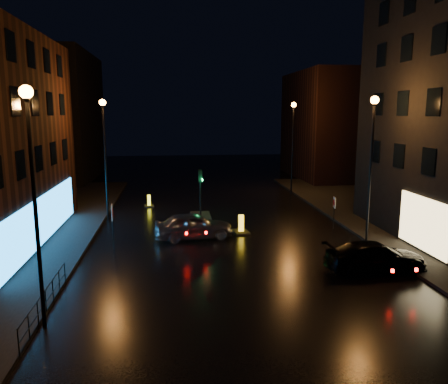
{
  "coord_description": "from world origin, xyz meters",
  "views": [
    {
      "loc": [
        -3.19,
        -17.0,
        7.52
      ],
      "look_at": [
        -0.14,
        8.47,
        2.8
      ],
      "focal_mm": 35.0,
      "sensor_mm": 36.0,
      "label": 1
    }
  ],
  "objects_px": {
    "road_sign_left": "(112,216)",
    "dark_sedan": "(376,257)",
    "silver_hatchback": "(194,226)",
    "bollard_near": "(241,229)",
    "bollard_far": "(149,204)",
    "traffic_signal": "(201,210)",
    "road_sign_right": "(334,205)"
  },
  "relations": [
    {
      "from": "bollard_near",
      "to": "traffic_signal",
      "type": "bearing_deg",
      "value": 109.65
    },
    {
      "from": "dark_sedan",
      "to": "road_sign_left",
      "type": "height_order",
      "value": "road_sign_left"
    },
    {
      "from": "dark_sedan",
      "to": "road_sign_right",
      "type": "xyz_separation_m",
      "value": [
        0.79,
        7.6,
        0.88
      ]
    },
    {
      "from": "silver_hatchback",
      "to": "road_sign_right",
      "type": "relative_size",
      "value": 2.2
    },
    {
      "from": "dark_sedan",
      "to": "bollard_near",
      "type": "bearing_deg",
      "value": 32.76
    },
    {
      "from": "bollard_near",
      "to": "road_sign_right",
      "type": "relative_size",
      "value": 0.67
    },
    {
      "from": "dark_sedan",
      "to": "road_sign_right",
      "type": "height_order",
      "value": "road_sign_right"
    },
    {
      "from": "bollard_far",
      "to": "road_sign_left",
      "type": "xyz_separation_m",
      "value": [
        -1.39,
        -11.23,
        1.71
      ]
    },
    {
      "from": "dark_sedan",
      "to": "bollard_far",
      "type": "relative_size",
      "value": 4.26
    },
    {
      "from": "road_sign_left",
      "to": "dark_sedan",
      "type": "bearing_deg",
      "value": -25.43
    },
    {
      "from": "dark_sedan",
      "to": "bollard_far",
      "type": "distance_m",
      "value": 19.73
    },
    {
      "from": "silver_hatchback",
      "to": "bollard_near",
      "type": "bearing_deg",
      "value": -80.24
    },
    {
      "from": "traffic_signal",
      "to": "silver_hatchback",
      "type": "xyz_separation_m",
      "value": [
        -0.78,
        -5.61,
        0.29
      ]
    },
    {
      "from": "silver_hatchback",
      "to": "bollard_near",
      "type": "height_order",
      "value": "silver_hatchback"
    },
    {
      "from": "traffic_signal",
      "to": "road_sign_right",
      "type": "height_order",
      "value": "traffic_signal"
    },
    {
      "from": "silver_hatchback",
      "to": "bollard_far",
      "type": "xyz_separation_m",
      "value": [
        -3.12,
        9.55,
        -0.59
      ]
    },
    {
      "from": "silver_hatchback",
      "to": "road_sign_left",
      "type": "relative_size",
      "value": 1.82
    },
    {
      "from": "bollard_far",
      "to": "bollard_near",
      "type": "bearing_deg",
      "value": -60.61
    },
    {
      "from": "dark_sedan",
      "to": "road_sign_right",
      "type": "distance_m",
      "value": 7.69
    },
    {
      "from": "dark_sedan",
      "to": "bollard_far",
      "type": "xyz_separation_m",
      "value": [
        -11.47,
        16.05,
        -0.5
      ]
    },
    {
      "from": "traffic_signal",
      "to": "bollard_near",
      "type": "distance_m",
      "value": 5.2
    },
    {
      "from": "silver_hatchback",
      "to": "road_sign_right",
      "type": "xyz_separation_m",
      "value": [
        9.14,
        1.11,
        0.79
      ]
    },
    {
      "from": "traffic_signal",
      "to": "silver_hatchback",
      "type": "bearing_deg",
      "value": -97.95
    },
    {
      "from": "silver_hatchback",
      "to": "dark_sedan",
      "type": "bearing_deg",
      "value": -135.05
    },
    {
      "from": "traffic_signal",
      "to": "bollard_near",
      "type": "height_order",
      "value": "traffic_signal"
    },
    {
      "from": "traffic_signal",
      "to": "bollard_far",
      "type": "bearing_deg",
      "value": 134.73
    },
    {
      "from": "bollard_near",
      "to": "road_sign_right",
      "type": "xyz_separation_m",
      "value": [
        6.11,
        0.19,
        1.33
      ]
    },
    {
      "from": "silver_hatchback",
      "to": "road_sign_left",
      "type": "distance_m",
      "value": 4.94
    },
    {
      "from": "road_sign_left",
      "to": "road_sign_right",
      "type": "xyz_separation_m",
      "value": [
        13.66,
        2.79,
        -0.33
      ]
    },
    {
      "from": "bollard_near",
      "to": "bollard_far",
      "type": "height_order",
      "value": "bollard_near"
    },
    {
      "from": "silver_hatchback",
      "to": "road_sign_right",
      "type": "distance_m",
      "value": 9.24
    },
    {
      "from": "bollard_near",
      "to": "silver_hatchback",
      "type": "bearing_deg",
      "value": -169.01
    }
  ]
}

